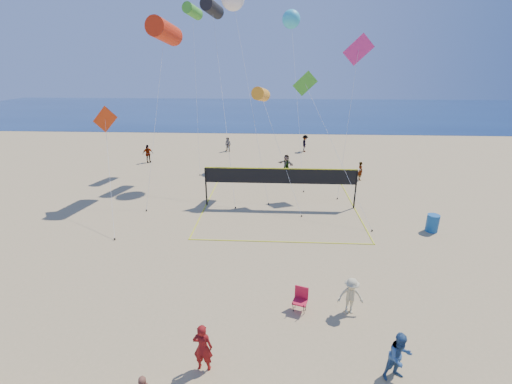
# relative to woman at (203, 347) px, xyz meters

# --- Properties ---
(ground) EXTENTS (120.00, 120.00, 0.00)m
(ground) POSITION_rel_woman_xyz_m (1.19, 1.33, -0.83)
(ground) COLOR tan
(ground) RESTS_ON ground
(ocean) EXTENTS (140.00, 50.00, 0.03)m
(ocean) POSITION_rel_woman_xyz_m (1.19, 63.33, -0.81)
(ocean) COLOR #10244D
(ocean) RESTS_ON ground
(woman) EXTENTS (0.62, 0.43, 1.65)m
(woman) POSITION_rel_woman_xyz_m (0.00, 0.00, 0.00)
(woman) COLOR maroon
(woman) RESTS_ON ground
(bystander_a) EXTENTS (0.92, 0.80, 1.62)m
(bystander_a) POSITION_rel_woman_xyz_m (5.84, -0.02, -0.02)
(bystander_a) COLOR #32557F
(bystander_a) RESTS_ON ground
(bystander_b) EXTENTS (0.97, 0.57, 1.48)m
(bystander_b) POSITION_rel_woman_xyz_m (5.01, 2.84, -0.08)
(bystander_b) COLOR #D1C18B
(bystander_b) RESTS_ON ground
(far_person_0) EXTENTS (1.05, 0.98, 1.73)m
(far_person_0) POSITION_rel_woman_xyz_m (-10.00, 23.27, 0.04)
(far_person_0) COLOR gray
(far_person_0) RESTS_ON ground
(far_person_1) EXTENTS (1.53, 1.27, 1.65)m
(far_person_1) POSITION_rel_woman_xyz_m (3.11, 20.47, -0.00)
(far_person_1) COLOR gray
(far_person_1) RESTS_ON ground
(far_person_2) EXTENTS (0.45, 0.60, 1.51)m
(far_person_2) POSITION_rel_woman_xyz_m (9.06, 19.01, -0.07)
(far_person_2) COLOR gray
(far_person_2) RESTS_ON ground
(far_person_3) EXTENTS (0.89, 0.79, 1.51)m
(far_person_3) POSITION_rel_woman_xyz_m (-2.93, 28.10, -0.07)
(far_person_3) COLOR gray
(far_person_3) RESTS_ON ground
(far_person_4) EXTENTS (0.80, 1.22, 1.79)m
(far_person_4) POSITION_rel_woman_xyz_m (5.33, 28.48, 0.07)
(far_person_4) COLOR gray
(far_person_4) RESTS_ON ground
(camp_chair) EXTENTS (0.64, 0.75, 1.07)m
(camp_chair) POSITION_rel_woman_xyz_m (3.16, 2.90, -0.28)
(camp_chair) COLOR red
(camp_chair) RESTS_ON ground
(trash_barrel) EXTENTS (0.88, 0.88, 0.99)m
(trash_barrel) POSITION_rel_woman_xyz_m (11.02, 9.95, -0.33)
(trash_barrel) COLOR #165493
(trash_barrel) RESTS_ON ground
(volleyball_net) EXTENTS (9.94, 9.79, 2.66)m
(volleyball_net) POSITION_rel_woman_xyz_m (2.47, 13.06, 1.01)
(volleyball_net) COLOR black
(volleyball_net) RESTS_ON ground
(kite_0) EXTENTS (1.70, 6.36, 11.75)m
(kite_0) POSITION_rel_woman_xyz_m (-5.33, 16.52, 10.07)
(kite_0) COLOR red
(kite_0) RESTS_ON ground
(kite_1) EXTENTS (3.20, 9.49, 13.48)m
(kite_1) POSITION_rel_woman_xyz_m (-2.82, 20.75, 11.99)
(kite_1) COLOR black
(kite_1) RESTS_ON ground
(kite_2) EXTENTS (3.40, 5.45, 7.54)m
(kite_2) POSITION_rel_woman_xyz_m (1.09, 15.82, 6.14)
(kite_2) COLOR orange
(kite_2) RESTS_ON ground
(kite_3) EXTENTS (3.23, 5.75, 6.45)m
(kite_3) POSITION_rel_woman_xyz_m (-8.65, 13.25, 4.51)
(kite_3) COLOR red
(kite_3) RESTS_ON ground
(kite_4) EXTENTS (4.55, 6.08, 8.50)m
(kite_4) POSITION_rel_woman_xyz_m (4.20, 15.30, 6.43)
(kite_4) COLOR green
(kite_4) RESTS_ON ground
(kite_5) EXTENTS (2.19, 3.09, 10.84)m
(kite_5) POSITION_rel_woman_xyz_m (7.60, 17.38, 8.62)
(kite_5) COLOR #DB2A7C
(kite_5) RESTS_ON ground
(kite_7) EXTENTS (1.89, 10.22, 13.31)m
(kite_7) POSITION_rel_woman_xyz_m (3.31, 25.20, 11.70)
(kite_7) COLOR #36C5E1
(kite_7) RESTS_ON ground
(kite_8) EXTENTS (1.36, 4.64, 13.51)m
(kite_8) POSITION_rel_woman_xyz_m (-4.80, 22.93, 12.08)
(kite_8) COLOR green
(kite_8) RESTS_ON ground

